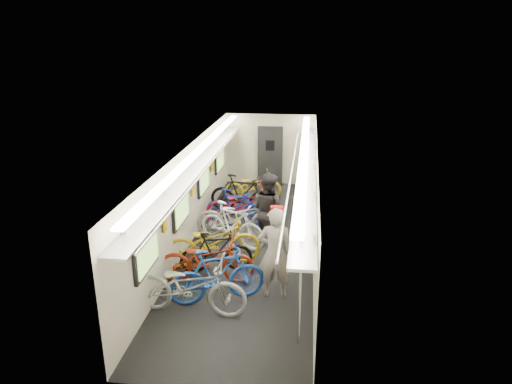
% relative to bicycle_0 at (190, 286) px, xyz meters
% --- Properties ---
extents(train_car_shell, '(10.00, 10.00, 10.00)m').
position_rel_bicycle_0_xyz_m(train_car_shell, '(0.36, 3.83, 1.10)').
color(train_car_shell, black).
rests_on(train_car_shell, ground).
extents(bicycle_0, '(2.16, 0.85, 1.11)m').
position_rel_bicycle_0_xyz_m(bicycle_0, '(0.00, 0.00, 0.00)').
color(bicycle_0, '#9C9DA1').
rests_on(bicycle_0, ground).
extents(bicycle_1, '(1.90, 1.18, 1.11)m').
position_rel_bicycle_0_xyz_m(bicycle_1, '(0.41, 0.44, -0.00)').
color(bicycle_1, '#1D4BAE').
rests_on(bicycle_1, ground).
extents(bicycle_2, '(2.02, 0.88, 1.03)m').
position_rel_bicycle_0_xyz_m(bicycle_2, '(0.06, 1.12, -0.04)').
color(bicycle_2, '#982810').
rests_on(bicycle_2, ground).
extents(bicycle_3, '(1.61, 0.82, 0.93)m').
position_rel_bicycle_0_xyz_m(bicycle_3, '(0.16, 1.59, -0.09)').
color(bicycle_3, black).
rests_on(bicycle_3, ground).
extents(bicycle_4, '(2.23, 1.34, 1.10)m').
position_rel_bicycle_0_xyz_m(bicycle_4, '(0.02, 1.89, -0.00)').
color(bicycle_4, gold).
rests_on(bicycle_4, ground).
extents(bicycle_5, '(1.87, 1.23, 1.09)m').
position_rel_bicycle_0_xyz_m(bicycle_5, '(0.27, 2.93, -0.01)').
color(bicycle_5, silver).
rests_on(bicycle_5, ground).
extents(bicycle_6, '(2.11, 0.83, 1.09)m').
position_rel_bicycle_0_xyz_m(bicycle_6, '(0.32, 3.46, -0.01)').
color(bicycle_6, '#A6A6AB').
rests_on(bicycle_6, ground).
extents(bicycle_7, '(1.69, 0.72, 0.99)m').
position_rel_bicycle_0_xyz_m(bicycle_7, '(0.12, 4.27, -0.06)').
color(bicycle_7, navy).
rests_on(bicycle_7, ground).
extents(bicycle_8, '(2.16, 1.35, 1.07)m').
position_rel_bicycle_0_xyz_m(bicycle_8, '(0.31, 4.40, -0.02)').
color(bicycle_8, maroon).
rests_on(bicycle_8, ground).
extents(bicycle_9, '(2.01, 0.95, 1.16)m').
position_rel_bicycle_0_xyz_m(bicycle_9, '(0.20, 5.05, 0.02)').
color(bicycle_9, black).
rests_on(bicycle_9, ground).
extents(bicycle_10, '(1.89, 1.08, 0.94)m').
position_rel_bicycle_0_xyz_m(bicycle_10, '(0.36, 6.24, -0.09)').
color(bicycle_10, gold).
rests_on(bicycle_10, ground).
extents(passenger_near, '(0.67, 0.45, 1.82)m').
position_rel_bicycle_0_xyz_m(passenger_near, '(1.47, 0.80, 0.35)').
color(passenger_near, gray).
rests_on(passenger_near, ground).
extents(passenger_mid, '(1.12, 1.11, 1.83)m').
position_rel_bicycle_0_xyz_m(passenger_mid, '(1.14, 3.06, 0.36)').
color(passenger_mid, black).
rests_on(passenger_mid, ground).
extents(backpack, '(0.26, 0.14, 0.38)m').
position_rel_bicycle_0_xyz_m(backpack, '(1.42, 1.83, 0.72)').
color(backpack, red).
rests_on(backpack, passenger_near).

